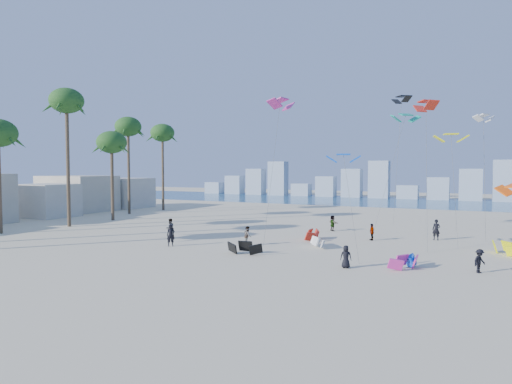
% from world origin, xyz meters
% --- Properties ---
extents(ground, '(220.00, 220.00, 0.00)m').
position_xyz_m(ground, '(0.00, 0.00, 0.00)').
color(ground, beige).
rests_on(ground, ground).
extents(ocean, '(220.00, 220.00, 0.00)m').
position_xyz_m(ocean, '(0.00, 72.00, 0.01)').
color(ocean, navy).
rests_on(ocean, ground).
extents(kitesurfer_near, '(0.81, 0.77, 1.87)m').
position_xyz_m(kitesurfer_near, '(-2.46, 10.65, 0.94)').
color(kitesurfer_near, black).
rests_on(kitesurfer_near, ground).
extents(kitesurfer_mid, '(0.93, 1.00, 1.65)m').
position_xyz_m(kitesurfer_mid, '(3.22, 13.93, 0.82)').
color(kitesurfer_mid, gray).
rests_on(kitesurfer_mid, ground).
extents(kitesurfers_far, '(27.26, 17.82, 1.91)m').
position_xyz_m(kitesurfers_far, '(9.11, 18.09, 0.84)').
color(kitesurfers_far, black).
rests_on(kitesurfers_far, ground).
extents(grounded_kites, '(21.16, 11.57, 0.92)m').
position_xyz_m(grounded_kites, '(12.55, 14.83, 0.43)').
color(grounded_kites, black).
rests_on(grounded_kites, ground).
extents(flying_kites, '(22.41, 28.36, 15.91)m').
position_xyz_m(flying_kites, '(13.95, 23.44, 11.48)').
color(flying_kites, blue).
rests_on(flying_kites, ground).
extents(palm_row, '(7.57, 44.80, 15.69)m').
position_xyz_m(palm_row, '(-22.15, 16.15, 11.67)').
color(palm_row, brown).
rests_on(palm_row, ground).
extents(beachfront_buildings, '(11.50, 43.00, 6.00)m').
position_xyz_m(beachfront_buildings, '(-33.69, 20.82, 2.67)').
color(beachfront_buildings, beige).
rests_on(beachfront_buildings, ground).
extents(distant_skyline, '(85.00, 3.00, 8.40)m').
position_xyz_m(distant_skyline, '(-1.19, 82.00, 3.09)').
color(distant_skyline, '#9EADBF').
rests_on(distant_skyline, ground).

